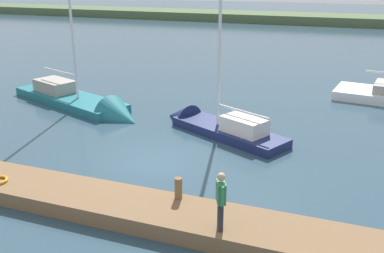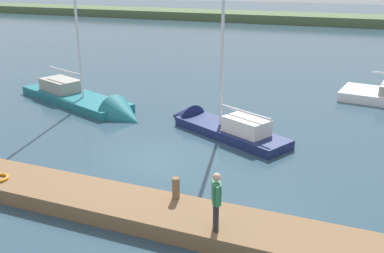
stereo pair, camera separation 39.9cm
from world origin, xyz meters
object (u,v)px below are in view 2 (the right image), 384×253
Objects in this scene: mooring_post_near at (176,188)px; sailboat_inner_slip at (215,127)px; sailboat_near_dock at (90,105)px; person_on_dock at (216,198)px.

sailboat_inner_slip is at bearing -79.94° from mooring_post_near.
sailboat_near_dock is (7.75, -1.02, -0.04)m from sailboat_inner_slip.
mooring_post_near is at bearing -60.24° from person_on_dock.
sailboat_near_dock is at bearing -43.23° from mooring_post_near.
sailboat_near_dock reaches higher than sailboat_inner_slip.
sailboat_near_dock is at bearing -67.06° from person_on_dock.
sailboat_near_dock is (9.09, -8.55, -0.72)m from mooring_post_near.
mooring_post_near is 12.50m from sailboat_near_dock.
person_on_dock is at bearing 144.74° from mooring_post_near.
sailboat_inner_slip is (1.34, -7.53, -0.68)m from mooring_post_near.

